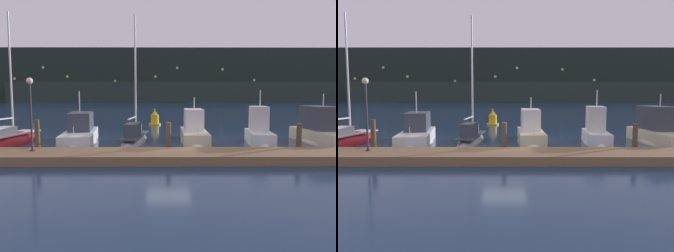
# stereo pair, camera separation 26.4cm
# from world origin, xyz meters

# --- Properties ---
(ground_plane) EXTENTS (400.00, 400.00, 0.00)m
(ground_plane) POSITION_xyz_m (0.00, 0.00, 0.00)
(ground_plane) COLOR #192D4C
(dock) EXTENTS (36.21, 2.80, 0.45)m
(dock) POSITION_xyz_m (0.00, -1.97, 0.23)
(dock) COLOR brown
(dock) RESTS_ON ground
(mooring_pile_1) EXTENTS (0.28, 0.28, 1.94)m
(mooring_pile_1) POSITION_xyz_m (-7.23, -0.32, 0.97)
(mooring_pile_1) COLOR #4C3D2D
(mooring_pile_1) RESTS_ON ground
(mooring_pile_2) EXTENTS (0.28, 0.28, 1.78)m
(mooring_pile_2) POSITION_xyz_m (0.00, -0.32, 0.89)
(mooring_pile_2) COLOR #4C3D2D
(mooring_pile_2) RESTS_ON ground
(mooring_pile_3) EXTENTS (0.28, 0.28, 1.71)m
(mooring_pile_3) POSITION_xyz_m (7.23, -0.32, 0.86)
(mooring_pile_3) COLOR #4C3D2D
(mooring_pile_3) RESTS_ON ground
(sailboat_berth_2) EXTENTS (2.86, 6.44, 9.48)m
(sailboat_berth_2) POSITION_xyz_m (-10.47, 3.07, 0.10)
(sailboat_berth_2) COLOR red
(sailboat_berth_2) RESTS_ON ground
(motorboat_berth_3) EXTENTS (3.00, 7.06, 4.14)m
(motorboat_berth_3) POSITION_xyz_m (-6.00, 3.97, 0.35)
(motorboat_berth_3) COLOR white
(motorboat_berth_3) RESTS_ON ground
(sailboat_berth_4) EXTENTS (1.94, 6.17, 9.17)m
(sailboat_berth_4) POSITION_xyz_m (-2.28, 3.89, 0.19)
(sailboat_berth_4) COLOR gray
(sailboat_berth_4) RESTS_ON ground
(motorboat_berth_5) EXTENTS (1.87, 6.03, 3.56)m
(motorboat_berth_5) POSITION_xyz_m (1.84, 4.62, 0.45)
(motorboat_berth_5) COLOR beige
(motorboat_berth_5) RESTS_ON ground
(motorboat_berth_6) EXTENTS (2.02, 4.65, 4.18)m
(motorboat_berth_6) POSITION_xyz_m (6.16, 3.63, 0.48)
(motorboat_berth_6) COLOR white
(motorboat_berth_6) RESTS_ON ground
(motorboat_berth_7) EXTENTS (2.56, 6.76, 3.95)m
(motorboat_berth_7) POSITION_xyz_m (10.40, 3.61, 0.46)
(motorboat_berth_7) COLOR beige
(motorboat_berth_7) RESTS_ON ground
(channel_buoy) EXTENTS (1.28, 1.28, 1.72)m
(channel_buoy) POSITION_xyz_m (-1.31, 16.39, 0.61)
(channel_buoy) COLOR gold
(channel_buoy) RESTS_ON ground
(dock_lamppost) EXTENTS (0.32, 0.32, 3.71)m
(dock_lamppost) POSITION_xyz_m (-6.95, -1.75, 2.95)
(dock_lamppost) COLOR #2D2D33
(dock_lamppost) RESTS_ON dock
(hillside_backdrop) EXTENTS (240.00, 23.00, 19.97)m
(hillside_backdrop) POSITION_xyz_m (1.88, 110.93, 9.22)
(hillside_backdrop) COLOR #1E2823
(hillside_backdrop) RESTS_ON ground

